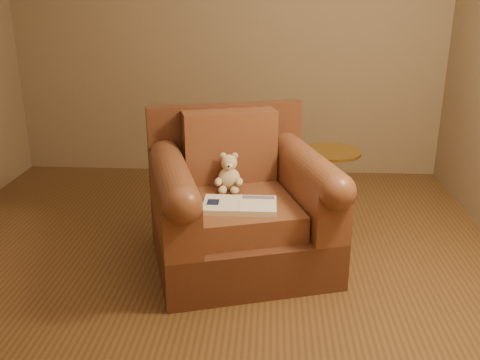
{
  "coord_description": "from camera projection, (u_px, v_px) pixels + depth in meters",
  "views": [
    {
      "loc": [
        0.42,
        -3.01,
        1.67
      ],
      "look_at": [
        0.23,
        0.06,
        0.59
      ],
      "focal_mm": 40.0,
      "sensor_mm": 36.0,
      "label": 1
    }
  ],
  "objects": [
    {
      "name": "armchair",
      "position": [
        239.0,
        206.0,
        3.43
      ],
      "size": [
        1.31,
        1.27,
        0.96
      ],
      "rotation": [
        0.0,
        0.0,
        0.29
      ],
      "color": "#522B1B",
      "rests_on": "floor"
    },
    {
      "name": "teddy_bear",
      "position": [
        229.0,
        176.0,
        3.44
      ],
      "size": [
        0.18,
        0.2,
        0.25
      ],
      "rotation": [
        0.0,
        0.0,
        0.04
      ],
      "color": "beige",
      "rests_on": "armchair"
    },
    {
      "name": "side_table",
      "position": [
        327.0,
        189.0,
        3.84
      ],
      "size": [
        0.44,
        0.44,
        0.62
      ],
      "color": "gold",
      "rests_on": "floor"
    },
    {
      "name": "guidebook",
      "position": [
        240.0,
        205.0,
        3.17
      ],
      "size": [
        0.44,
        0.26,
        0.04
      ],
      "rotation": [
        0.0,
        0.0,
        0.0
      ],
      "color": "beige",
      "rests_on": "armchair"
    },
    {
      "name": "floor",
      "position": [
        203.0,
        268.0,
        3.42
      ],
      "size": [
        4.0,
        4.0,
        0.0
      ],
      "primitive_type": "plane",
      "color": "brown",
      "rests_on": "ground"
    }
  ]
}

